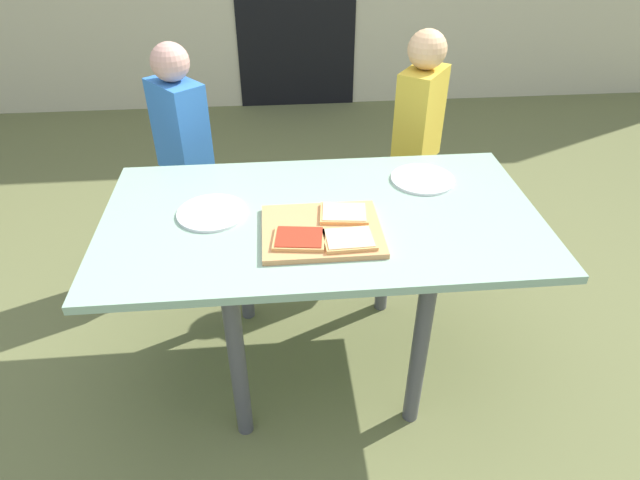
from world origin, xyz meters
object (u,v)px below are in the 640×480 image
Objects in this scene: child_left at (184,154)px; pizza_slice_far_right at (344,213)px; plate_white_right at (423,179)px; child_right at (417,140)px; pizza_slice_near_right at (349,239)px; cutting_board at (322,231)px; pizza_slice_near_left at (299,239)px; plate_white_left at (212,213)px; dining_table at (321,235)px.

pizza_slice_far_right is at bearing -49.71° from child_left.
child_right is (0.10, 0.48, -0.07)m from plate_white_right.
pizza_slice_near_right is 0.14× the size of child_right.
cutting_board is at bearing -138.62° from pizza_slice_far_right.
pizza_slice_near_right is 0.14× the size of child_left.
pizza_slice_far_right is at bearing 41.38° from cutting_board.
child_right is (0.50, 0.78, -0.08)m from cutting_board.
pizza_slice_near_right and pizza_slice_near_left have the same top height.
pizza_slice_near_left reaches higher than plate_white_right.
cutting_board is 2.21× the size of pizza_slice_near_left.
plate_white_left is (-0.42, 0.22, -0.02)m from pizza_slice_near_right.
plate_white_right is (0.47, 0.36, -0.02)m from pizza_slice_near_left.
pizza_slice_near_left is (-0.07, -0.06, 0.02)m from cutting_board.
plate_white_left is 0.76m from plate_white_right.
dining_table is at bearing -5.23° from plate_white_left.
plate_white_right is at bearing 50.01° from pizza_slice_near_right.
dining_table is 0.44m from plate_white_right.
pizza_slice_far_right reaches higher than dining_table.
child_left reaches higher than cutting_board.
child_right is at bearing 37.18° from plate_white_left.
dining_table is 8.57× the size of pizza_slice_near_left.
child_left is at bearing 130.29° from pizza_slice_far_right.
dining_table is 8.65× the size of pizza_slice_far_right.
dining_table is at bearing -153.37° from plate_white_right.
pizza_slice_near_left reaches higher than cutting_board.
plate_white_right is 0.21× the size of child_right.
cutting_board is 1.61× the size of plate_white_left.
child_right is (1.01, 0.01, 0.02)m from child_left.
plate_white_right is (0.31, 0.23, -0.02)m from pizza_slice_far_right.
plate_white_left is at bearing -167.78° from plate_white_right.
pizza_slice_far_right is 0.99× the size of pizza_slice_near_left.
child_left is at bearing 124.98° from pizza_slice_near_right.
child_right is at bearing 59.62° from pizza_slice_far_right.
child_right is at bearing 77.89° from plate_white_right.
pizza_slice_near_right is at bearing -55.02° from child_left.
child_right is (0.84, 0.64, -0.07)m from plate_white_left.
child_left is (-0.60, 0.70, -0.11)m from pizza_slice_far_right.
pizza_slice_near_left is 1.02m from child_right.
dining_table is 6.23× the size of plate_white_left.
pizza_slice_near_left reaches higher than plate_white_left.
plate_white_left and plate_white_right have the same top height.
pizza_slice_near_left reaches higher than dining_table.
dining_table is 0.14m from pizza_slice_far_right.
pizza_slice_near_right is at bearing -129.99° from plate_white_right.
child_left reaches higher than pizza_slice_far_right.
child_right reaches higher than pizza_slice_near_right.
pizza_slice_near_left is at bearing 173.48° from pizza_slice_near_right.
pizza_slice_far_right is at bearing 40.24° from pizza_slice_near_left.
pizza_slice_near_right is at bearing -27.49° from plate_white_left.
child_right is (0.42, 0.71, -0.09)m from pizza_slice_far_right.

